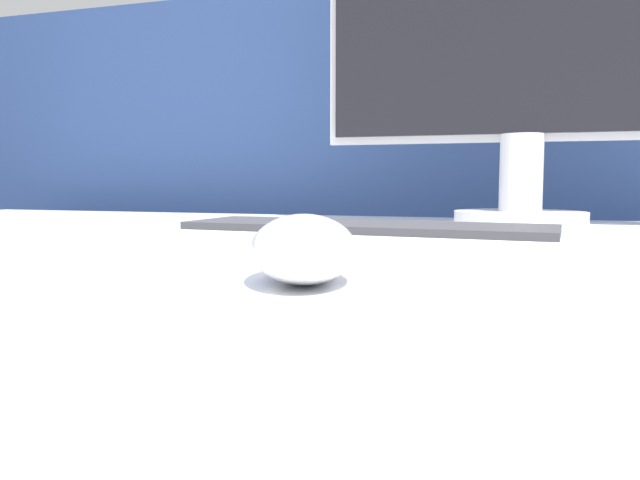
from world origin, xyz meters
name	(u,v)px	position (x,y,z in m)	size (l,w,h in m)	color
partition_panel	(476,284)	(0.00, 0.68, 0.61)	(5.00, 0.03, 1.23)	navy
computer_mouse_near	(304,248)	(-0.06, -0.22, 0.78)	(0.11, 0.14, 0.05)	white
keyboard	(366,235)	(-0.07, 0.03, 0.77)	(0.41, 0.16, 0.02)	silver
monitor	(525,37)	(0.08, 0.41, 1.04)	(0.62, 0.20, 0.52)	silver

